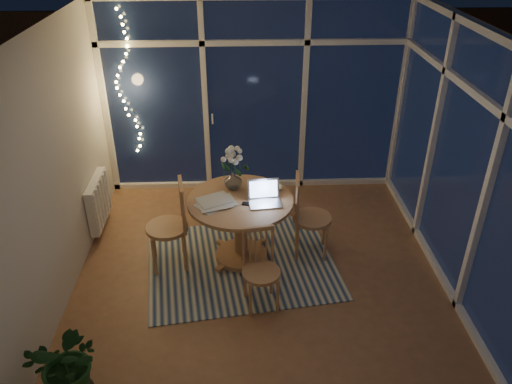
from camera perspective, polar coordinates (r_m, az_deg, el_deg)
The scene contains 24 objects.
floor at distance 5.59m, azimuth 0.67°, elevation -8.93°, with size 4.00×4.00×0.00m, color brown.
ceiling at distance 4.44m, azimuth 0.87°, elevation 18.15°, with size 4.00×4.00×0.00m, color white.
wall_back at distance 6.72m, azimuth -0.15°, elevation 10.78°, with size 4.00×0.04×2.60m, color beige.
wall_front at distance 3.23m, azimuth 2.67°, elevation -13.27°, with size 4.00×0.04×2.60m, color beige.
wall_left at distance 5.18m, azimuth -21.94°, elevation 2.40°, with size 0.04×4.00×2.60m, color beige.
wall_right at distance 5.36m, azimuth 22.66°, elevation 3.19°, with size 0.04×4.00×2.60m, color beige.
window_wall_back at distance 6.68m, azimuth -0.14°, elevation 10.67°, with size 4.00×0.10×2.60m, color white.
window_wall_right at distance 5.35m, azimuth 22.27°, elevation 3.20°, with size 0.10×4.00×2.60m, color white.
radiator at distance 6.33m, azimuth -17.58°, elevation -1.01°, with size 0.10×0.70×0.58m, color white.
fairy_lights at distance 6.68m, azimuth -14.71°, elevation 11.73°, with size 0.24×0.10×1.85m, color #FFD666, non-canonical shape.
garden_patio at distance 10.03m, azimuth 2.08°, elevation 9.11°, with size 12.00×6.00×0.10m, color black.
garden_fence at distance 10.18m, azimuth -0.94°, elevation 15.14°, with size 11.00×0.08×1.80m, color #3B2015.
garden_shrubs at distance 8.34m, azimuth -6.08°, elevation 8.30°, with size 0.90×0.90×0.90m, color #183116.
rug at distance 5.69m, azimuth -1.68°, elevation -8.05°, with size 2.06×1.65×0.01m, color beige.
dining_table at distance 5.54m, azimuth -1.75°, elevation -4.30°, with size 1.14×1.14×0.78m, color #AC6F4D.
chair_left at distance 5.46m, azimuth -10.17°, elevation -3.79°, with size 0.48×0.48×1.04m, color #AC6F4D.
chair_right at distance 5.60m, azimuth 6.43°, elevation -2.78°, with size 0.46×0.46×0.99m, color #AC6F4D.
chair_front at distance 4.90m, azimuth 0.61°, elevation -9.02°, with size 0.40×0.40×0.86m, color #AC6F4D.
laptop at distance 5.19m, azimuth 1.07°, elevation -0.20°, with size 0.34×0.29×0.25m, color silver, non-canonical shape.
flower_vase at distance 5.49m, azimuth -2.64°, elevation 1.37°, with size 0.20×0.20×0.21m, color silver.
bowl at distance 5.52m, azimuth 2.18°, elevation 0.53°, with size 0.15×0.15×0.04m, color white.
newspapers at distance 5.27m, azimuth -4.51°, elevation -1.18°, with size 0.34×0.26×0.02m, color beige.
phone at distance 5.24m, azimuth -0.95°, elevation -1.37°, with size 0.12×0.06×0.01m, color black.
potted_plant at distance 4.34m, azimuth -20.35°, elevation -18.70°, with size 0.54×0.47×0.76m, color #16401D.
Camera 1 is at (-0.24, -4.34, 3.51)m, focal length 35.00 mm.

